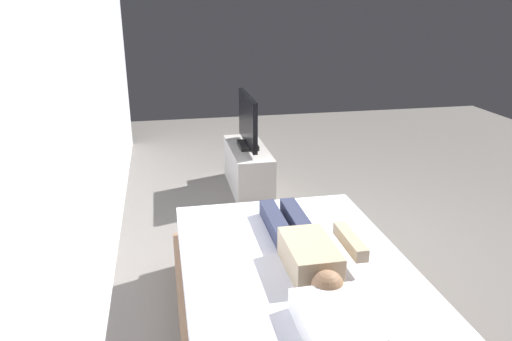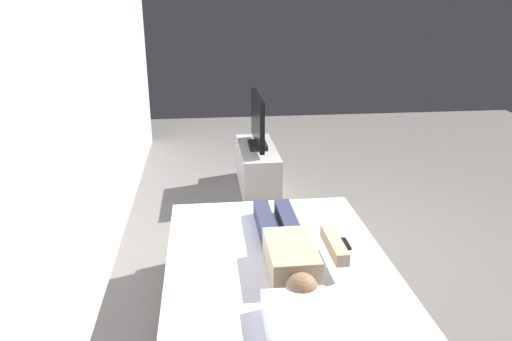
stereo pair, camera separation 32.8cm
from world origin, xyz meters
name	(u,v)px [view 1 (the left image)]	position (x,y,z in m)	size (l,w,h in m)	color
ground_plane	(306,250)	(0.00, 0.00, 0.00)	(10.00, 10.00, 0.00)	slate
back_wall	(95,89)	(0.40, 1.68, 1.40)	(6.40, 0.10, 2.80)	silver
bed	(295,299)	(-1.06, 0.41, 0.26)	(2.02, 1.47, 0.54)	brown
pillow	(334,322)	(-1.75, 0.41, 0.60)	(0.48, 0.34, 0.12)	white
person	(306,247)	(-1.03, 0.34, 0.62)	(1.26, 0.46, 0.18)	tan
remote	(356,240)	(-0.88, -0.07, 0.55)	(0.15, 0.04, 0.02)	black
tv_stand	(248,168)	(1.50, 0.25, 0.25)	(1.10, 0.40, 0.50)	#B7B2AD
tv	(248,123)	(1.50, 0.25, 0.78)	(0.88, 0.20, 0.59)	black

